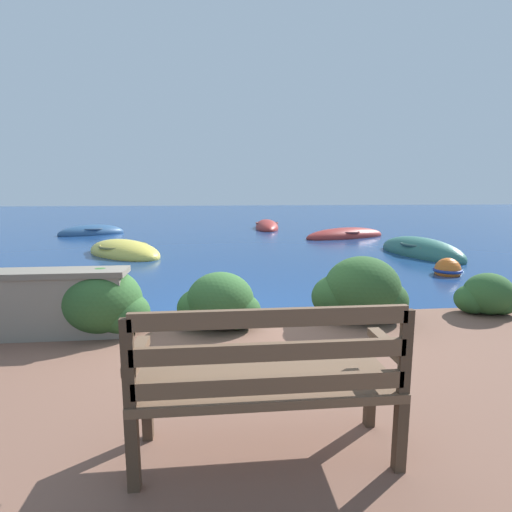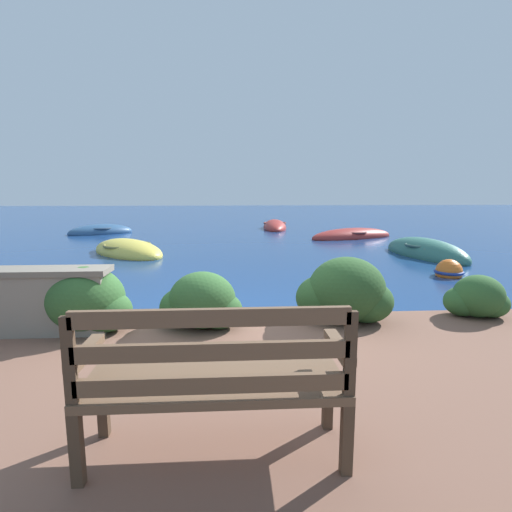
% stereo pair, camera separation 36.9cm
% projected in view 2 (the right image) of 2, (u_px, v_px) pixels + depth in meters
% --- Properties ---
extents(ground_plane, '(80.00, 80.00, 0.00)m').
position_uv_depth(ground_plane, '(224.00, 332.00, 4.89)').
color(ground_plane, navy).
extents(park_bench, '(1.46, 0.48, 0.93)m').
position_uv_depth(park_bench, '(215.00, 378.00, 2.17)').
color(park_bench, '#433123').
rests_on(park_bench, patio_terrace).
extents(stone_wall, '(1.59, 0.39, 0.69)m').
position_uv_depth(stone_wall, '(34.00, 301.00, 4.18)').
color(stone_wall, gray).
rests_on(stone_wall, patio_terrace).
extents(hedge_clump_left, '(1.03, 0.74, 0.70)m').
position_uv_depth(hedge_clump_left, '(85.00, 303.00, 4.26)').
color(hedge_clump_left, '#2D5628').
rests_on(hedge_clump_left, patio_terrace).
extents(hedge_clump_centre, '(0.91, 0.66, 0.62)m').
position_uv_depth(hedge_clump_centre, '(201.00, 303.00, 4.36)').
color(hedge_clump_centre, '#2D5628').
rests_on(hedge_clump_centre, patio_terrace).
extents(hedge_clump_right, '(1.10, 0.79, 0.75)m').
position_uv_depth(hedge_clump_right, '(345.00, 293.00, 4.57)').
color(hedge_clump_right, '#284C23').
rests_on(hedge_clump_right, patio_terrace).
extents(hedge_clump_far_right, '(0.74, 0.53, 0.50)m').
position_uv_depth(hedge_clump_far_right, '(477.00, 299.00, 4.74)').
color(hedge_clump_far_right, '#2D5628').
rests_on(hedge_clump_far_right, patio_terrace).
extents(rowboat_nearest, '(1.61, 3.13, 0.83)m').
position_uv_depth(rowboat_nearest, '(425.00, 254.00, 10.45)').
color(rowboat_nearest, '#336B5B').
rests_on(rowboat_nearest, ground_plane).
extents(rowboat_mid, '(2.81, 2.93, 0.71)m').
position_uv_depth(rowboat_mid, '(128.00, 252.00, 10.79)').
color(rowboat_mid, '#DBC64C').
rests_on(rowboat_mid, ground_plane).
extents(rowboat_far, '(3.51, 2.18, 0.63)m').
position_uv_depth(rowboat_far, '(352.00, 236.00, 14.41)').
color(rowboat_far, '#9E2D28').
rests_on(rowboat_far, ground_plane).
extents(rowboat_outer, '(2.62, 2.07, 0.66)m').
position_uv_depth(rowboat_outer, '(101.00, 232.00, 15.78)').
color(rowboat_outer, '#2D517A').
rests_on(rowboat_outer, ground_plane).
extents(rowboat_distant, '(1.25, 3.38, 0.68)m').
position_uv_depth(rowboat_distant, '(275.00, 227.00, 17.98)').
color(rowboat_distant, '#9E2D28').
rests_on(rowboat_distant, ground_plane).
extents(mooring_buoy, '(0.57, 0.57, 0.52)m').
position_uv_depth(mooring_buoy, '(449.00, 272.00, 8.00)').
color(mooring_buoy, orange).
rests_on(mooring_buoy, ground_plane).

